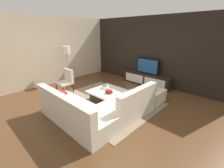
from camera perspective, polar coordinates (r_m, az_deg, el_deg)
ground_plane at (r=4.94m, az=-1.96°, el=-7.10°), size 14.00×14.00×0.00m
feature_wall_back at (r=6.64m, az=15.02°, el=11.86°), size 6.40×0.12×2.80m
side_wall_left at (r=7.20m, az=-19.57°, el=11.96°), size 0.12×5.20×2.80m
area_rug at (r=5.00m, az=-2.78°, el=-6.69°), size 3.22×2.58×0.01m
media_console at (r=6.62m, az=12.89°, el=1.79°), size 2.12×0.44×0.50m
television at (r=6.48m, az=13.27°, el=6.65°), size 1.02×0.06×0.65m
sectional_couch at (r=3.96m, az=-5.67°, el=-9.51°), size 2.27×2.37×0.85m
coffee_table at (r=4.98m, az=-1.98°, el=-4.30°), size 0.97×1.03×0.38m
accent_chair_near at (r=5.87m, az=-16.98°, el=1.60°), size 0.53×0.51×0.87m
floor_lamp at (r=6.70m, az=-16.99°, el=11.37°), size 0.31×0.31×1.62m
ottoman at (r=5.16m, az=14.86°, el=-4.10°), size 0.70×0.70×0.40m
fruit_bowl at (r=5.07m, az=-2.68°, el=-1.03°), size 0.28×0.28×0.13m
decorative_ball at (r=5.04m, az=15.18°, el=-0.67°), size 0.26×0.26×0.26m
book_stack at (r=4.67m, az=-1.21°, el=-2.92°), size 0.21×0.16×0.10m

